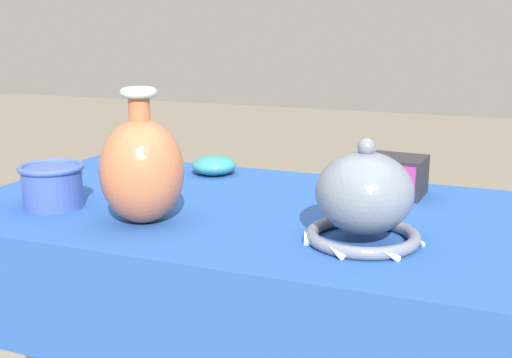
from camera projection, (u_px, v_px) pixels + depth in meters
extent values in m
cylinder|color=#38383D|center=(113.00, 296.00, 1.85)|extent=(0.04, 0.04, 0.73)
cube|color=#38383D|center=(265.00, 218.00, 1.31)|extent=(1.24, 0.64, 0.03)
cube|color=#234C9E|center=(265.00, 210.00, 1.31)|extent=(1.26, 0.66, 0.01)
cube|color=#234C9E|center=(192.00, 331.00, 1.03)|extent=(1.26, 0.01, 0.23)
ellipsoid|color=#BC6642|center=(142.00, 171.00, 1.20)|extent=(0.16, 0.16, 0.20)
cylinder|color=#BC6642|center=(139.00, 107.00, 1.17)|extent=(0.04, 0.04, 0.05)
torus|color=#A8CCB7|center=(138.00, 92.00, 1.16)|extent=(0.07, 0.07, 0.02)
torus|color=slate|center=(363.00, 236.00, 1.11)|extent=(0.20, 0.20, 0.02)
ellipsoid|color=slate|center=(364.00, 193.00, 1.09)|extent=(0.17, 0.17, 0.14)
sphere|color=slate|center=(366.00, 147.00, 1.07)|extent=(0.03, 0.03, 0.03)
cone|color=white|center=(421.00, 243.00, 1.07)|extent=(0.01, 0.03, 0.03)
cone|color=white|center=(406.00, 227.00, 1.15)|extent=(0.03, 0.03, 0.03)
cone|color=white|center=(362.00, 219.00, 1.20)|extent=(0.04, 0.02, 0.03)
cone|color=white|center=(320.00, 223.00, 1.18)|extent=(0.03, 0.04, 0.03)
cone|color=white|center=(306.00, 237.00, 1.10)|extent=(0.03, 0.04, 0.03)
cone|color=white|center=(336.00, 252.00, 1.03)|extent=(0.04, 0.02, 0.03)
cone|color=white|center=(391.00, 255.00, 1.02)|extent=(0.03, 0.03, 0.03)
cube|color=#232328|center=(396.00, 176.00, 1.40)|extent=(0.13, 0.12, 0.08)
cube|color=#B23384|center=(390.00, 181.00, 1.35)|extent=(0.11, 0.01, 0.07)
ellipsoid|color=teal|center=(214.00, 165.00, 1.59)|extent=(0.11, 0.11, 0.05)
cylinder|color=#3851A8|center=(53.00, 187.00, 1.31)|extent=(0.12, 0.12, 0.08)
torus|color=#3851A8|center=(51.00, 167.00, 1.30)|extent=(0.13, 0.13, 0.01)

